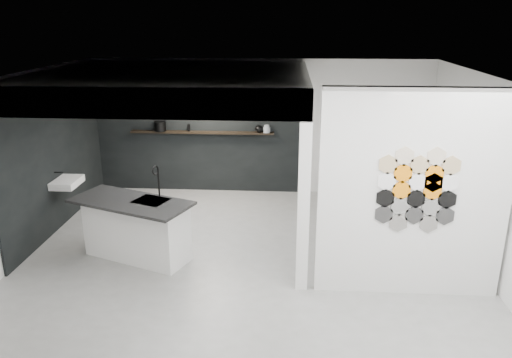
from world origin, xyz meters
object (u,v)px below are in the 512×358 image
object	(u,v)px
kitchen_island	(136,228)
stockpot	(160,126)
bottle_dark	(189,128)
kettle	(259,129)
glass_vase	(267,129)
utensil_cup	(157,128)
partition_panel	(413,195)
wall_basin	(67,182)
glass_bowl	(267,130)

from	to	relation	value
kitchen_island	stockpot	size ratio (longest dim) A/B	8.17
bottle_dark	kettle	bearing A→B (deg)	0.00
stockpot	glass_vase	size ratio (longest dim) A/B	1.58
glass_vase	utensil_cup	size ratio (longest dim) A/B	1.56
partition_panel	wall_basin	bearing A→B (deg)	161.77
partition_panel	bottle_dark	size ratio (longest dim) A/B	19.24
kitchen_island	glass_bowl	xyz separation A→B (m)	(1.87, 3.12, 0.87)
wall_basin	kettle	bearing A→B (deg)	32.55
stockpot	kitchen_island	bearing A→B (deg)	-83.40
kettle	bottle_dark	bearing A→B (deg)	-167.83
stockpot	glass_bowl	bearing A→B (deg)	0.00
glass_bowl	kettle	bearing A→B (deg)	180.00
wall_basin	stockpot	bearing A→B (deg)	60.63
kitchen_island	kettle	distance (m)	3.67
kettle	utensil_cup	xyz separation A→B (m)	(-2.14, 0.00, -0.03)
bottle_dark	utensil_cup	bearing A→B (deg)	180.00
utensil_cup	partition_panel	bearing A→B (deg)	-41.49
partition_panel	glass_vase	world-z (taller)	partition_panel
partition_panel	glass_vase	distance (m)	4.39
glass_bowl	glass_vase	distance (m)	0.02
glass_bowl	bottle_dark	xyz separation A→B (m)	(-1.62, 0.00, 0.02)
kitchen_island	glass_vase	xyz separation A→B (m)	(1.87, 3.12, 0.90)
kitchen_island	kettle	world-z (taller)	kitchen_island
stockpot	utensil_cup	distance (m)	0.08
kettle	utensil_cup	size ratio (longest dim) A/B	1.77
wall_basin	stockpot	xyz separation A→B (m)	(1.16, 2.07, 0.57)
kettle	utensil_cup	distance (m)	2.14
stockpot	wall_basin	bearing A→B (deg)	-119.37
glass_bowl	bottle_dark	bearing A→B (deg)	180.00
partition_panel	kettle	xyz separation A→B (m)	(-2.23, 3.87, -0.01)
glass_bowl	bottle_dark	distance (m)	1.62
kitchen_island	glass_bowl	distance (m)	3.74
kitchen_island	wall_basin	bearing A→B (deg)	167.05
partition_panel	bottle_dark	xyz separation A→B (m)	(-3.70, 3.87, -0.01)
stockpot	glass_bowl	size ratio (longest dim) A/B	1.66
partition_panel	utensil_cup	distance (m)	5.83
partition_panel	stockpot	xyz separation A→B (m)	(-4.30, 3.87, 0.02)
wall_basin	glass_vase	distance (m)	4.01
kitchen_island	glass_vase	bearing A→B (deg)	80.87
glass_vase	utensil_cup	distance (m)	2.30
bottle_dark	glass_vase	bearing A→B (deg)	0.00
glass_vase	utensil_cup	world-z (taller)	glass_vase
glass_vase	partition_panel	bearing A→B (deg)	-61.77
wall_basin	bottle_dark	size ratio (longest dim) A/B	4.12
glass_bowl	bottle_dark	world-z (taller)	bottle_dark
partition_panel	glass_bowl	size ratio (longest dim) A/B	18.86
glass_bowl	utensil_cup	size ratio (longest dim) A/B	1.49
kettle	glass_bowl	size ratio (longest dim) A/B	1.19
wall_basin	utensil_cup	xyz separation A→B (m)	(1.09, 2.07, 0.52)
wall_basin	bottle_dark	bearing A→B (deg)	49.47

